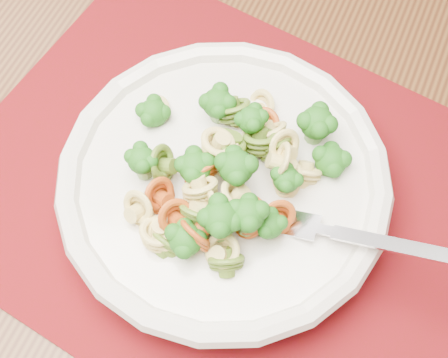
# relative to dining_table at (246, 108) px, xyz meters

# --- Properties ---
(dining_table) EXTENTS (1.61, 1.26, 0.75)m
(dining_table) POSITION_rel_dining_table_xyz_m (0.00, 0.00, 0.00)
(dining_table) COLOR #593619
(dining_table) RESTS_ON ground
(placemat) EXTENTS (0.57, 0.52, 0.00)m
(placemat) POSITION_rel_dining_table_xyz_m (0.00, -0.16, 0.10)
(placemat) COLOR #620413
(placemat) RESTS_ON dining_table
(pasta_bowl) EXTENTS (0.27, 0.27, 0.05)m
(pasta_bowl) POSITION_rel_dining_table_xyz_m (-0.00, -0.16, 0.13)
(pasta_bowl) COLOR silver
(pasta_bowl) RESTS_ON placemat
(pasta_broccoli_heap) EXTENTS (0.23, 0.23, 0.06)m
(pasta_broccoli_heap) POSITION_rel_dining_table_xyz_m (-0.00, -0.16, 0.15)
(pasta_broccoli_heap) COLOR #E2C770
(pasta_broccoli_heap) RESTS_ON pasta_bowl
(fork) EXTENTS (0.18, 0.07, 0.08)m
(fork) POSITION_rel_dining_table_xyz_m (0.06, -0.20, 0.15)
(fork) COLOR silver
(fork) RESTS_ON pasta_bowl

